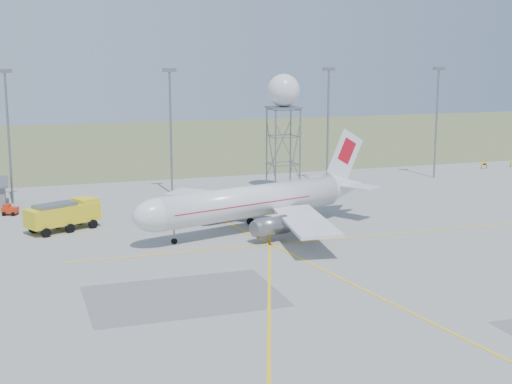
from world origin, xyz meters
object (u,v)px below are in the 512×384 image
object	(u,v)px
radar_tower	(283,126)
baggage_tug	(10,211)
airliner_main	(254,202)
fire_truck	(65,216)

from	to	relation	value
radar_tower	baggage_tug	bearing A→B (deg)	-173.76
airliner_main	baggage_tug	distance (m)	36.29
radar_tower	fire_truck	world-z (taller)	radar_tower
airliner_main	radar_tower	distance (m)	29.11
fire_truck	airliner_main	bearing A→B (deg)	-45.46
radar_tower	fire_truck	xyz separation A→B (m)	(-36.81, -16.68, -9.14)
airliner_main	radar_tower	world-z (taller)	radar_tower
fire_truck	baggage_tug	distance (m)	13.78
airliner_main	baggage_tug	size ratio (longest dim) A/B	14.69
radar_tower	airliner_main	bearing A→B (deg)	-118.62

